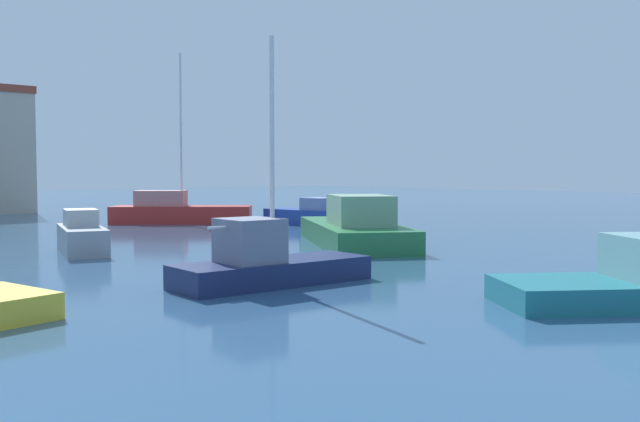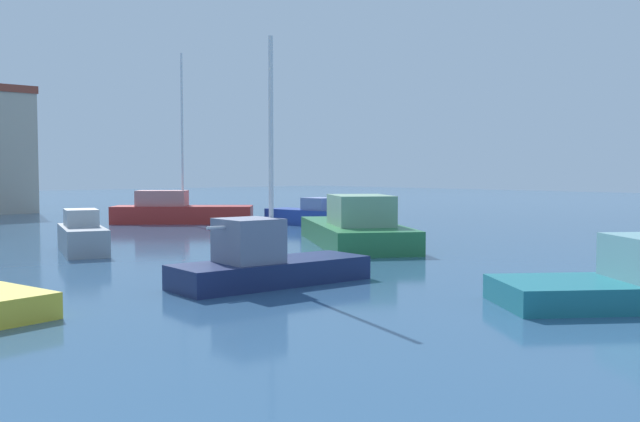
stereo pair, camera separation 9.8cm
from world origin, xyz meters
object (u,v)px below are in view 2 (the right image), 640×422
Objects in this scene: sailboat_navy_distant_north at (265,262)px; motorboat_green_far_left at (356,228)px; sailboat_red_far_right at (179,211)px; motorboat_blue_inner_mooring at (315,216)px; motorboat_grey_outer_mooring at (82,236)px.

motorboat_green_far_left is at bearing 31.58° from sailboat_navy_distant_north.
sailboat_navy_distant_north is 21.90m from sailboat_red_far_right.
sailboat_navy_distant_north is at bearing -115.33° from sailboat_red_far_right.
sailboat_red_far_right reaches higher than motorboat_blue_inner_mooring.
motorboat_blue_inner_mooring is at bearing 14.73° from motorboat_grey_outer_mooring.
sailboat_navy_distant_north is at bearing -87.59° from motorboat_grey_outer_mooring.
sailboat_navy_distant_north is 9.86m from motorboat_green_far_left.
sailboat_red_far_right is 14.66m from motorboat_green_far_left.
motorboat_blue_inner_mooring is at bearing 57.04° from motorboat_green_far_left.
sailboat_red_far_right is at bearing 45.22° from motorboat_grey_outer_mooring.
sailboat_red_far_right is (9.79, 9.86, 0.10)m from motorboat_grey_outer_mooring.
sailboat_red_far_right reaches higher than motorboat_grey_outer_mooring.
sailboat_red_far_right reaches higher than motorboat_green_far_left.
sailboat_navy_distant_north reaches higher than motorboat_green_far_left.
motorboat_grey_outer_mooring is 0.50× the size of motorboat_green_far_left.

